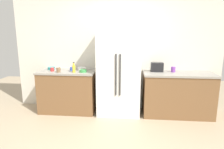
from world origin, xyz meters
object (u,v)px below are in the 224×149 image
at_px(refrigerator, 119,72).
at_px(bowl_c, 51,68).
at_px(cup_b, 72,69).
at_px(toaster, 157,67).
at_px(cup_a, 58,70).
at_px(cup_d, 52,69).
at_px(bowl_a, 82,69).
at_px(bowl_b, 83,71).
at_px(cup_c, 173,69).
at_px(bottle_a, 74,68).

bearing_deg(refrigerator, bowl_c, 175.47).
bearing_deg(cup_b, toaster, 1.78).
distance_m(refrigerator, cup_a, 1.27).
bearing_deg(cup_d, bowl_c, 118.02).
relative_size(toaster, bowl_a, 1.40).
bearing_deg(bowl_a, bowl_b, -69.48).
relative_size(refrigerator, cup_d, 22.53).
distance_m(cup_a, bowl_b, 0.51).
height_order(refrigerator, cup_b, refrigerator).
height_order(refrigerator, bowl_b, refrigerator).
xyz_separation_m(toaster, cup_d, (-2.23, -0.17, -0.06)).
height_order(refrigerator, cup_c, refrigerator).
distance_m(refrigerator, cup_c, 1.14).
relative_size(cup_a, bowl_b, 0.66).
relative_size(refrigerator, bowl_c, 11.84).
relative_size(bottle_a, cup_a, 2.19).
xyz_separation_m(bottle_a, cup_b, (-0.10, 0.20, -0.05)).
relative_size(cup_a, bowl_a, 0.53).
height_order(bottle_a, bowl_a, bottle_a).
bearing_deg(cup_c, bottle_a, -173.38).
relative_size(refrigerator, toaster, 7.13).
bearing_deg(cup_a, bowl_c, 134.14).
xyz_separation_m(cup_b, bowl_b, (0.28, -0.16, -0.01)).
relative_size(bowl_a, bowl_c, 1.19).
height_order(cup_c, cup_d, cup_c).
xyz_separation_m(bowl_a, bowl_b, (0.07, -0.19, -0.01)).
relative_size(toaster, cup_d, 3.16).
xyz_separation_m(refrigerator, cup_a, (-1.25, -0.16, 0.05)).
bearing_deg(cup_b, bowl_a, 7.97).
bearing_deg(cup_b, cup_c, 1.15).
xyz_separation_m(refrigerator, toaster, (0.79, 0.11, 0.09)).
distance_m(bottle_a, cup_a, 0.33).
height_order(bottle_a, cup_a, bottle_a).
bearing_deg(bowl_a, refrigerator, -5.79).
bearing_deg(bottle_a, toaster, 8.34).
bearing_deg(toaster, bottle_a, -171.66).
xyz_separation_m(bowl_a, bowl_c, (-0.71, 0.04, -0.00)).
bearing_deg(cup_a, toaster, 7.51).
relative_size(bottle_a, cup_d, 2.65).
distance_m(toaster, cup_d, 2.23).
relative_size(cup_b, cup_d, 1.08).
bearing_deg(toaster, cup_d, -175.68).
bearing_deg(bowl_c, bottle_a, -23.87).
height_order(cup_c, bowl_b, cup_c).
height_order(toaster, cup_d, toaster).
relative_size(cup_a, cup_b, 1.12).
distance_m(toaster, bottle_a, 1.74).
bearing_deg(bottle_a, bowl_b, 11.39).
bearing_deg(cup_d, refrigerator, 2.33).
height_order(cup_a, cup_c, cup_c).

